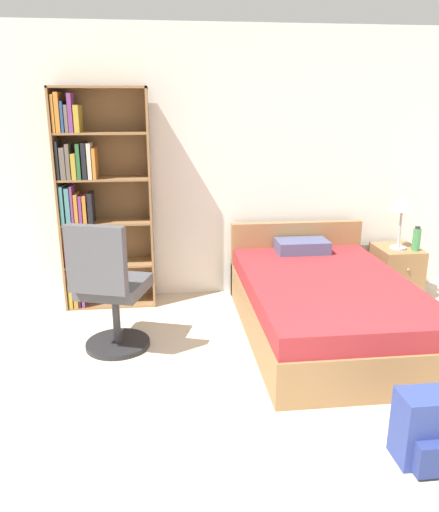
{
  "coord_description": "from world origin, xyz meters",
  "views": [
    {
      "loc": [
        -0.89,
        -1.68,
        1.88
      ],
      "look_at": [
        -0.46,
        1.98,
        0.76
      ],
      "focal_mm": 35.0,
      "sensor_mm": 36.0,
      "label": 1
    }
  ],
  "objects_px": {
    "table_lamp": "(402,206)",
    "backpack_blue": "(429,430)",
    "nightstand": "(395,271)",
    "bookshelf": "(93,197)",
    "office_chair": "(109,291)",
    "water_bottle": "(416,239)",
    "bed": "(324,304)"
  },
  "relations": [
    {
      "from": "table_lamp",
      "to": "backpack_blue",
      "type": "height_order",
      "value": "table_lamp"
    },
    {
      "from": "bed",
      "to": "water_bottle",
      "type": "distance_m",
      "value": 1.34
    },
    {
      "from": "office_chair",
      "to": "nightstand",
      "type": "bearing_deg",
      "value": 18.48
    },
    {
      "from": "bookshelf",
      "to": "nightstand",
      "type": "relative_size",
      "value": 4.0
    },
    {
      "from": "water_bottle",
      "to": "nightstand",
      "type": "bearing_deg",
      "value": 135.65
    },
    {
      "from": "office_chair",
      "to": "water_bottle",
      "type": "height_order",
      "value": "office_chair"
    },
    {
      "from": "bookshelf",
      "to": "water_bottle",
      "type": "height_order",
      "value": "bookshelf"
    },
    {
      "from": "bed",
      "to": "office_chair",
      "type": "xyz_separation_m",
      "value": [
        -1.76,
        -0.16,
        0.25
      ]
    },
    {
      "from": "water_bottle",
      "to": "table_lamp",
      "type": "bearing_deg",
      "value": 151.18
    },
    {
      "from": "nightstand",
      "to": "backpack_blue",
      "type": "xyz_separation_m",
      "value": [
        -0.94,
        -2.41,
        -0.06
      ]
    },
    {
      "from": "bookshelf",
      "to": "table_lamp",
      "type": "xyz_separation_m",
      "value": [
        2.95,
        -0.15,
        -0.13
      ]
    },
    {
      "from": "bed",
      "to": "office_chair",
      "type": "relative_size",
      "value": 1.96
    },
    {
      "from": "nightstand",
      "to": "water_bottle",
      "type": "bearing_deg",
      "value": -44.35
    },
    {
      "from": "bed",
      "to": "nightstand",
      "type": "distance_m",
      "value": 1.26
    },
    {
      "from": "backpack_blue",
      "to": "water_bottle",
      "type": "bearing_deg",
      "value": 65.15
    },
    {
      "from": "nightstand",
      "to": "bookshelf",
      "type": "bearing_deg",
      "value": 177.83
    },
    {
      "from": "bookshelf",
      "to": "nightstand",
      "type": "bearing_deg",
      "value": -2.17
    },
    {
      "from": "water_bottle",
      "to": "backpack_blue",
      "type": "distance_m",
      "value": 2.56
    },
    {
      "from": "bookshelf",
      "to": "backpack_blue",
      "type": "distance_m",
      "value": 3.35
    },
    {
      "from": "bed",
      "to": "backpack_blue",
      "type": "height_order",
      "value": "bed"
    },
    {
      "from": "bookshelf",
      "to": "backpack_blue",
      "type": "bearing_deg",
      "value": -51.17
    },
    {
      "from": "office_chair",
      "to": "table_lamp",
      "type": "distance_m",
      "value": 2.91
    },
    {
      "from": "bookshelf",
      "to": "bed",
      "type": "relative_size",
      "value": 0.97
    },
    {
      "from": "office_chair",
      "to": "backpack_blue",
      "type": "relative_size",
      "value": 2.64
    },
    {
      "from": "bookshelf",
      "to": "water_bottle",
      "type": "bearing_deg",
      "value": -4.26
    },
    {
      "from": "bed",
      "to": "table_lamp",
      "type": "xyz_separation_m",
      "value": [
        0.98,
        0.72,
        0.68
      ]
    },
    {
      "from": "nightstand",
      "to": "backpack_blue",
      "type": "distance_m",
      "value": 2.59
    },
    {
      "from": "table_lamp",
      "to": "backpack_blue",
      "type": "relative_size",
      "value": 1.34
    },
    {
      "from": "table_lamp",
      "to": "backpack_blue",
      "type": "xyz_separation_m",
      "value": [
        -0.92,
        -2.37,
        -0.74
      ]
    },
    {
      "from": "bookshelf",
      "to": "office_chair",
      "type": "distance_m",
      "value": 1.19
    },
    {
      "from": "bookshelf",
      "to": "nightstand",
      "type": "xyz_separation_m",
      "value": [
        2.97,
        -0.11,
        -0.81
      ]
    },
    {
      "from": "nightstand",
      "to": "table_lamp",
      "type": "xyz_separation_m",
      "value": [
        -0.02,
        -0.04,
        0.68
      ]
    }
  ]
}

